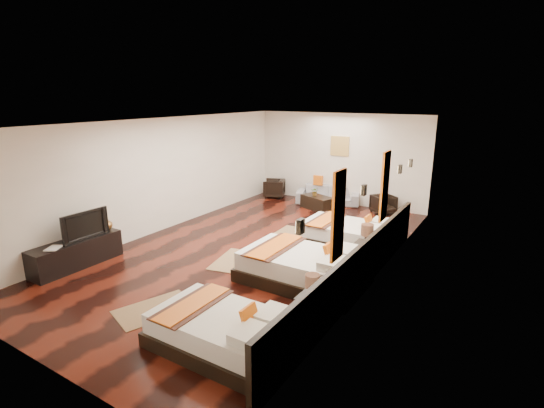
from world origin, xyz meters
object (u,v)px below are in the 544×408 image
Objects in this scene: bed_near at (224,331)px; nightstand_b at (366,253)px; armchair_left at (274,188)px; coffee_table at (317,203)px; book at (47,248)px; armchair_right at (383,204)px; bed_far at (348,234)px; tv at (83,225)px; bed_mid at (304,267)px; table_plant at (315,191)px; tv_console at (77,253)px; figurine at (105,223)px; sofa at (328,195)px; nightstand_a at (312,307)px.

nightstand_b is at bearing 78.12° from bed_near.
coffee_table is (1.86, -0.56, -0.10)m from armchair_left.
coffee_table is at bearing 71.64° from book.
book is 8.53m from armchair_right.
bed_far is 5.64m from tv.
table_plant is at bearing 113.65° from bed_mid.
nightstand_b is 0.50× the size of tv_console.
tv_console is 6.97× the size of table_plant.
sofa is at bearing 70.28° from figurine.
bed_mid reaches higher than sofa.
bed_mid reaches higher than bed_near.
figurine is at bearing 162.62° from bed_near.
nightstand_b is 2.93× the size of figurine.
tv_console is 5.82× the size of figurine.
bed_near is 1.08× the size of tv_console.
table_plant is at bearing 71.01° from tv_console.
sofa is (2.28, 6.37, -0.42)m from figurine.
bed_near is 1.01× the size of sofa.
nightstand_a is (0.75, -3.39, 0.01)m from bed_far.
coffee_table is at bearing 112.68° from bed_mid.
tv is at bearing 169.42° from bed_near.
nightstand_a is (0.75, 1.16, 0.03)m from bed_near.
nightstand_b reaches higher than sofa.
table_plant is (2.19, 6.90, -0.04)m from book.
tv is at bearing 73.83° from tv_console.
bed_far is 3.47m from nightstand_a.
bed_mid is 4.96m from coffee_table.
nightstand_b is 0.91× the size of coffee_table.
tv reaches higher than armchair_right.
bed_mid is at bearing -89.94° from bed_far.
table_plant is (-0.10, -0.73, 0.25)m from sofa.
tv_console is 2.69× the size of armchair_left.
bed_mid is at bearing 13.96° from figurine.
bed_mid reaches higher than bed_far.
table_plant is (-2.76, 3.39, 0.21)m from nightstand_b.
table_plant is (2.19, 6.35, 0.25)m from tv_console.
table_plant is (-2.01, 6.95, 0.27)m from bed_near.
armchair_right is at bearing 18.03° from coffee_table.
book is at bearing -170.54° from armchair_right.
armchair_right is at bearing 59.38° from tv_console.
bed_near is at bearing -90.09° from bed_mid.
armchair_right is at bearing 91.85° from bed_far.
bed_far is at bearing 47.00° from book.
tv is 0.52× the size of sofa.
bed_near is 4.26m from tv.
armchair_right is 1.91m from coffee_table.
bed_mid is 4.55m from tv_console.
tv_console is 0.59m from tv.
bed_mid is 3.37× the size of armchair_left.
figurine reaches higher than table_plant.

